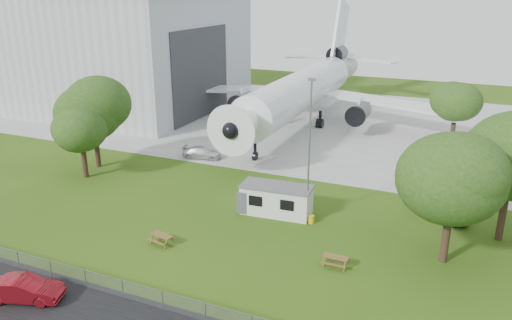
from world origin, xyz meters
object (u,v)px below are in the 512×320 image
at_px(hangar, 99,47).
at_px(picnic_east, 335,266).
at_px(airliner, 304,88).
at_px(site_cabin, 277,200).
at_px(car_centre_sedan, 24,289).
at_px(picnic_west, 162,244).

bearing_deg(hangar, picnic_east, -35.76).
xyz_separation_m(airliner, site_cabin, (7.43, -29.71, -3.96)).
bearing_deg(site_cabin, picnic_east, -42.65).
distance_m(site_cabin, car_centre_sedan, 20.86).
bearing_deg(hangar, airliner, -0.22).
xyz_separation_m(airliner, picnic_east, (14.44, -36.17, -5.27)).
bearing_deg(picnic_west, site_cabin, 65.46).
relative_size(site_cabin, picnic_east, 3.80).
relative_size(airliner, picnic_west, 26.52).
xyz_separation_m(picnic_east, car_centre_sedan, (-16.99, -11.85, 0.79)).
bearing_deg(site_cabin, hangar, 145.48).
height_order(hangar, picnic_east, hangar).
distance_m(hangar, picnic_east, 62.83).
distance_m(picnic_west, car_centre_sedan, 10.46).
height_order(airliner, car_centre_sedan, airliner).
bearing_deg(picnic_west, airliner, 102.95).
height_order(hangar, picnic_west, hangar).
xyz_separation_m(hangar, site_cabin, (43.40, -29.85, -8.09)).
xyz_separation_m(airliner, picnic_west, (1.27, -38.31, -5.27)).
bearing_deg(picnic_east, site_cabin, 138.31).
xyz_separation_m(hangar, picnic_west, (37.24, -38.45, -9.41)).
bearing_deg(car_centre_sedan, picnic_west, -40.51).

